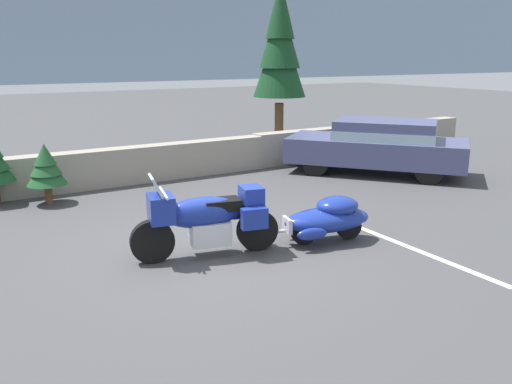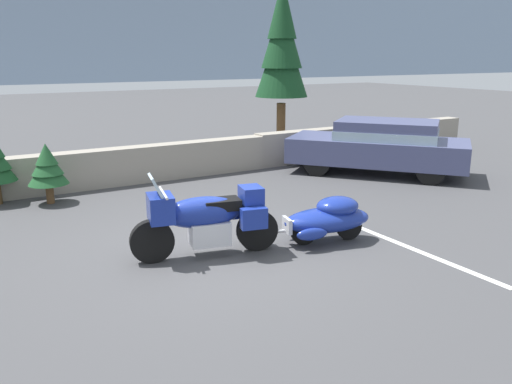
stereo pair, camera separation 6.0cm
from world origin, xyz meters
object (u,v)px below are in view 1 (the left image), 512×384
(touring_motorcycle, at_px, (206,218))
(pine_tree_tall, at_px, (280,45))
(sedan_at_right_edge, at_px, (379,145))
(car_shaped_trailer, at_px, (328,218))

(touring_motorcycle, distance_m, pine_tree_tall, 9.84)
(sedan_at_right_edge, height_order, pine_tree_tall, pine_tree_tall)
(car_shaped_trailer, distance_m, pine_tree_tall, 9.17)
(touring_motorcycle, bearing_deg, pine_tree_tall, 49.49)
(touring_motorcycle, xyz_separation_m, sedan_at_right_edge, (6.43, 2.95, 0.15))
(touring_motorcycle, height_order, sedan_at_right_edge, sedan_at_right_edge)
(sedan_at_right_edge, bearing_deg, pine_tree_tall, 93.83)
(pine_tree_tall, bearing_deg, sedan_at_right_edge, -86.17)
(sedan_at_right_edge, relative_size, pine_tree_tall, 0.87)
(car_shaped_trailer, xyz_separation_m, pine_tree_tall, (4.13, 7.64, 2.94))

